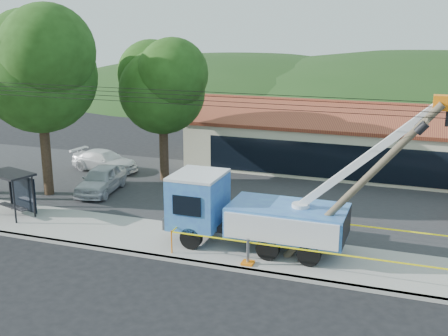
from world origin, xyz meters
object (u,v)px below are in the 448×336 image
at_px(leaning_pole, 366,178).
at_px(car_silver, 102,194).
at_px(car_white, 105,172).
at_px(bus_shelter, 14,184).
at_px(utility_truck, 251,212).

distance_m(leaning_pole, car_silver, 16.89).
xyz_separation_m(car_silver, car_white, (-2.37, 4.29, 0.00)).
bearing_deg(car_white, leaning_pole, -111.07).
relative_size(car_silver, car_white, 0.96).
xyz_separation_m(leaning_pole, car_white, (-17.86, 9.78, -3.90)).
height_order(bus_shelter, car_silver, bus_shelter).
distance_m(leaning_pole, car_white, 20.73).
distance_m(utility_truck, car_silver, 11.89).
relative_size(leaning_pole, car_white, 1.49).
relative_size(utility_truck, bus_shelter, 4.21).
bearing_deg(leaning_pole, car_white, 151.29).
bearing_deg(bus_shelter, utility_truck, 16.99).
bearing_deg(car_silver, bus_shelter, -119.76).
relative_size(leaning_pole, bus_shelter, 2.58).
bearing_deg(utility_truck, leaning_pole, -6.56).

